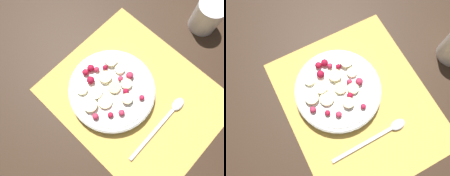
{
  "view_description": "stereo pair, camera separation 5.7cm",
  "coord_description": "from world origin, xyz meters",
  "views": [
    {
      "loc": [
        -0.07,
        0.16,
        0.58
      ],
      "look_at": [
        0.05,
        0.03,
        0.04
      ],
      "focal_mm": 35.0,
      "sensor_mm": 36.0,
      "label": 1
    },
    {
      "loc": [
        -0.1,
        0.12,
        0.58
      ],
      "look_at": [
        0.05,
        0.03,
        0.04
      ],
      "focal_mm": 35.0,
      "sensor_mm": 36.0,
      "label": 2
    }
  ],
  "objects": [
    {
      "name": "spoon",
      "position": [
        -0.1,
        -0.02,
        0.01
      ],
      "size": [
        0.03,
        0.22,
        0.01
      ],
      "rotation": [
        0.0,
        0.0,
        4.73
      ],
      "color": "silver",
      "rests_on": "placemat"
    },
    {
      "name": "ground_plane",
      "position": [
        0.0,
        0.0,
        0.0
      ],
      "size": [
        3.0,
        3.0,
        0.0
      ],
      "primitive_type": "plane",
      "color": "#382619"
    },
    {
      "name": "placemat",
      "position": [
        0.0,
        0.0,
        0.0
      ],
      "size": [
        0.45,
        0.38,
        0.01
      ],
      "color": "#E0B251",
      "rests_on": "ground_plane"
    },
    {
      "name": "fruit_bowl",
      "position": [
        0.06,
        0.04,
        0.02
      ],
      "size": [
        0.23,
        0.23,
        0.05
      ],
      "color": "silver",
      "rests_on": "placemat"
    }
  ]
}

